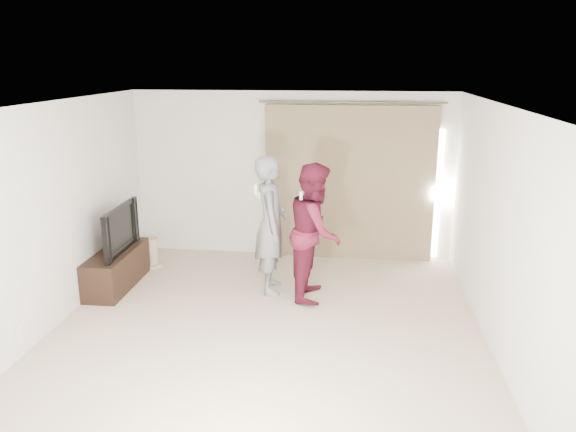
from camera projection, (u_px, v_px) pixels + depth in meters
The scene contains 10 objects.
floor at pixel (266, 331), 6.53m from camera, with size 5.50×5.50×0.00m, color beige.
wall_back at pixel (292, 175), 8.82m from camera, with size 5.00×0.04×2.60m, color silver.
wall_left at pixel (51, 217), 6.46m from camera, with size 0.04×5.50×2.60m.
ceiling at pixel (264, 104), 5.84m from camera, with size 5.00×5.50×0.01m, color white.
curtain at pixel (350, 184), 8.67m from camera, with size 2.80×0.11×2.46m.
tv_console at pixel (117, 269), 7.77m from camera, with size 0.46×1.33×0.51m, color black.
tv at pixel (113, 229), 7.62m from camera, with size 1.13×0.15×0.65m, color black.
scratching_post at pixel (152, 255), 8.54m from camera, with size 0.34×0.34×0.45m.
person_man at pixel (271, 225), 7.47m from camera, with size 0.53×0.73×1.86m.
person_woman at pixel (315, 231), 7.28m from camera, with size 0.71×0.90×1.80m.
Camera 1 is at (0.94, -5.86, 3.05)m, focal length 35.00 mm.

